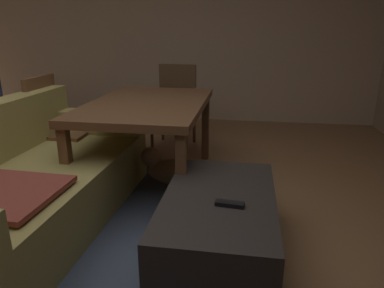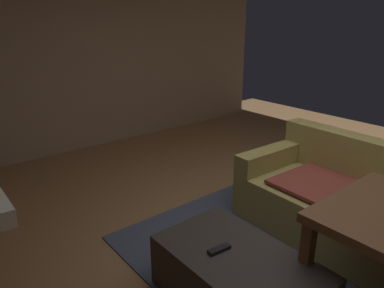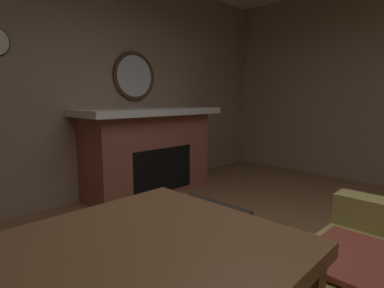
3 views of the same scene
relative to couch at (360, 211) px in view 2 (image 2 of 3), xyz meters
name	(u,v)px [view 2 (image 2 of 3)]	position (x,y,z in m)	size (l,w,h in m)	color
floor	(295,248)	(-0.27, -0.50, -0.30)	(8.47, 8.47, 0.00)	olive
wall_left	(97,48)	(-3.80, -0.50, 1.14)	(0.12, 6.05, 2.87)	#9E846B
area_rug	(294,265)	(-0.14, -0.70, -0.29)	(2.60, 2.00, 0.01)	#3D475B
couch	(360,211)	(0.00, 0.00, 0.00)	(2.03, 1.00, 0.83)	#9E8E4C
ottoman_coffee_table	(238,281)	(-0.14, -1.34, -0.10)	(1.10, 0.65, 0.40)	#2D2826
tv_remote	(219,249)	(-0.25, -1.40, 0.11)	(0.05, 0.16, 0.02)	black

